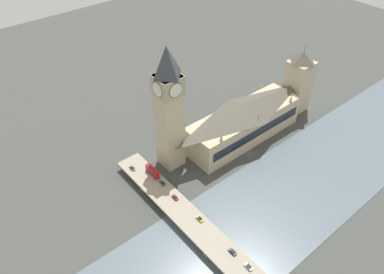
{
  "coord_description": "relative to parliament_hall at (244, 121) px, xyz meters",
  "views": [
    {
      "loc": [
        -113.11,
        142.34,
        161.17
      ],
      "look_at": [
        19.6,
        32.59,
        18.69
      ],
      "focal_mm": 35.0,
      "sensor_mm": 36.0,
      "label": 1
    }
  ],
  "objects": [
    {
      "name": "victoria_tower",
      "position": [
        0.06,
        -53.14,
        9.11
      ],
      "size": [
        15.5,
        15.5,
        49.54
      ],
      "color": "#C1B28E",
      "rests_on": "ground_plane"
    },
    {
      "name": "car_southbound_tail",
      "position": [
        -37.25,
        69.93,
        -7.73
      ],
      "size": [
        4.29,
        1.83,
        1.35
      ],
      "color": "gold",
      "rests_on": "road_bridge"
    },
    {
      "name": "road_bridge",
      "position": [
        -52.96,
        73.5,
        -9.37
      ],
      "size": [
        159.17,
        14.68,
        5.25
      ],
      "color": "gray",
      "rests_on": "ground_plane"
    },
    {
      "name": "river_water",
      "position": [
        -52.96,
        8.0,
        -13.51
      ],
      "size": [
        63.59,
        360.0,
        0.3
      ],
      "primitive_type": "cube",
      "color": "slate",
      "rests_on": "ground_plane"
    },
    {
      "name": "clock_tower",
      "position": [
        11.0,
        51.78,
        28.59
      ],
      "size": [
        14.0,
        14.0,
        78.77
      ],
      "color": "#C1B28E",
      "rests_on": "ground_plane"
    },
    {
      "name": "car_northbound_tail",
      "position": [
        -4.44,
        69.76,
        -7.77
      ],
      "size": [
        4.46,
        1.8,
        1.25
      ],
      "color": "#2D5638",
      "rests_on": "road_bridge"
    },
    {
      "name": "parliament_hall",
      "position": [
        0.0,
        0.0,
        0.0
      ],
      "size": [
        24.79,
        82.78,
        27.51
      ],
      "color": "#C1B28E",
      "rests_on": "ground_plane"
    },
    {
      "name": "car_southbound_lead",
      "position": [
        16.58,
        76.51,
        -7.72
      ],
      "size": [
        4.57,
        1.74,
        1.39
      ],
      "color": "slate",
      "rests_on": "road_bridge"
    },
    {
      "name": "car_northbound_lead",
      "position": [
        -61.98,
        70.5,
        -7.7
      ],
      "size": [
        4.33,
        1.89,
        1.42
      ],
      "color": "black",
      "rests_on": "road_bridge"
    },
    {
      "name": "ground_plane",
      "position": [
        -15.16,
        8.0,
        -13.66
      ],
      "size": [
        600.0,
        600.0,
        0.0
      ],
      "primitive_type": "plane",
      "color": "#424442"
    },
    {
      "name": "car_southbound_extra",
      "position": [
        -72.27,
        70.42,
        -7.66
      ],
      "size": [
        4.33,
        1.81,
        1.53
      ],
      "color": "silver",
      "rests_on": "road_bridge"
    },
    {
      "name": "car_northbound_mid",
      "position": [
        -17.61,
        70.87,
        -7.72
      ],
      "size": [
        4.34,
        1.9,
        1.36
      ],
      "color": "maroon",
      "rests_on": "road_bridge"
    },
    {
      "name": "double_decker_bus_lead",
      "position": [
        5.2,
        69.7,
        -5.71
      ],
      "size": [
        10.76,
        2.65,
        4.9
      ],
      "color": "red",
      "rests_on": "road_bridge"
    }
  ]
}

